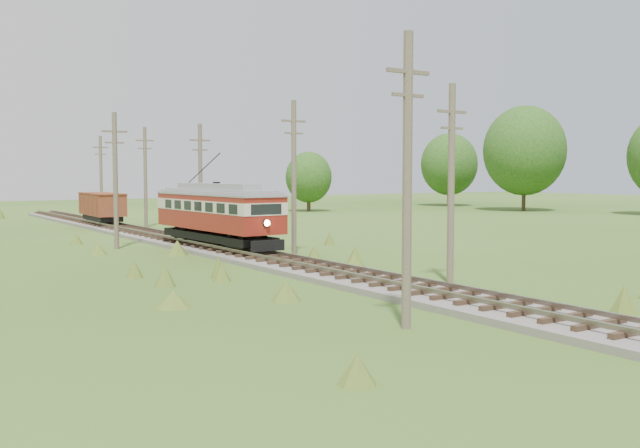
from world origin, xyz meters
TOP-DOWN VIEW (x-y plane):
  - railbed_main at (0.00, 34.00)m, footprint 3.60×96.00m
  - streetcar at (0.00, 34.72)m, footprint 3.16×12.02m
  - gondola at (0.00, 58.73)m, footprint 2.75×7.65m
  - gravel_pile at (3.84, 47.27)m, footprint 3.02×3.21m
  - utility_pole_r_2 at (3.30, 18.00)m, footprint 1.60×0.30m
  - utility_pole_r_3 at (3.20, 31.00)m, footprint 1.60×0.30m
  - utility_pole_r_4 at (3.00, 44.00)m, footprint 1.60×0.30m
  - utility_pole_r_5 at (3.40, 57.00)m, footprint 1.60×0.30m
  - utility_pole_r_6 at (3.20, 70.00)m, footprint 1.60×0.30m
  - utility_pole_l_a at (-4.20, 12.00)m, footprint 1.60×0.30m
  - utility_pole_l_b at (-4.50, 40.00)m, footprint 1.60×0.30m
  - tree_right_4 at (54.00, 58.00)m, footprint 10.50×10.50m
  - tree_right_5 at (56.00, 74.00)m, footprint 8.40×8.40m
  - tree_mid_b at (30.00, 72.00)m, footprint 5.88×5.88m

SIDE VIEW (x-z plane):
  - railbed_main at x=0.00m, z-range -0.09..0.48m
  - gravel_pile at x=3.84m, z-range -0.04..1.06m
  - gondola at x=0.00m, z-range 0.66..3.17m
  - streetcar at x=0.00m, z-range -0.17..5.29m
  - utility_pole_r_4 at x=3.00m, z-range 0.12..8.52m
  - tree_mid_b at x=30.00m, z-range 0.54..8.12m
  - utility_pole_r_2 at x=3.30m, z-range 0.12..8.72m
  - utility_pole_l_b at x=-4.50m, z-range 0.12..8.72m
  - utility_pole_r_6 at x=3.20m, z-range 0.12..8.82m
  - utility_pole_r_5 at x=3.40m, z-range 0.13..9.03m
  - utility_pole_r_3 at x=3.20m, z-range 0.13..9.13m
  - utility_pole_l_a at x=-4.20m, z-range 0.13..9.13m
  - tree_right_5 at x=56.00m, z-range 0.78..11.60m
  - tree_right_4 at x=54.00m, z-range 0.98..14.51m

